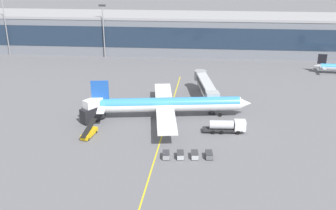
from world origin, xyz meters
TOP-DOWN VIEW (x-y plane):
  - ground_plane at (0.00, 0.00)m, footprint 700.00×700.00m
  - apron_lead_in_line at (0.05, 2.00)m, footprint 3.88×79.93m
  - terminal_building at (3.70, 78.04)m, footprint 211.68×22.02m
  - main_airliner at (0.60, 5.22)m, footprint 45.30×36.33m
  - jet_bridge at (10.58, 19.09)m, footprint 7.41×23.49m
  - fuel_tanker at (15.94, -2.91)m, footprint 10.90×3.05m
  - catering_lift at (-19.61, 1.30)m, footprint 6.10×6.93m
  - belt_loader at (-18.32, -7.91)m, footprint 3.07×7.02m
  - baggage_cart_0 at (1.63, -17.33)m, footprint 1.83×2.78m
  - baggage_cart_1 at (4.82, -17.05)m, footprint 1.83×2.78m
  - baggage_cart_2 at (8.00, -16.77)m, footprint 1.83×2.78m
  - baggage_cart_3 at (11.19, -16.49)m, footprint 1.83×2.78m
  - apron_light_mast_0 at (-72.64, 66.08)m, footprint 2.80×0.50m
  - apron_light_mast_1 at (-31.13, 66.08)m, footprint 2.80×0.50m

SIDE VIEW (x-z plane):
  - ground_plane at x=0.00m, z-range 0.00..0.00m
  - apron_lead_in_line at x=0.05m, z-range 0.00..0.01m
  - baggage_cart_0 at x=1.63m, z-range 0.04..1.52m
  - baggage_cart_1 at x=4.82m, z-range 0.04..1.52m
  - baggage_cart_2 at x=8.00m, z-range 0.04..1.52m
  - baggage_cart_3 at x=11.19m, z-range 0.04..1.52m
  - belt_loader at x=-18.32m, z-range -0.75..2.73m
  - fuel_tanker at x=15.94m, z-range 0.12..3.37m
  - catering_lift at x=-19.61m, z-range -0.08..6.22m
  - main_airliner at x=0.60m, z-range -1.59..9.39m
  - jet_bridge at x=10.58m, z-range 1.62..8.23m
  - terminal_building at x=3.70m, z-range 0.02..16.38m
  - apron_light_mast_1 at x=-31.13m, z-range 1.96..23.80m
  - apron_light_mast_0 at x=-72.64m, z-range 2.02..27.74m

